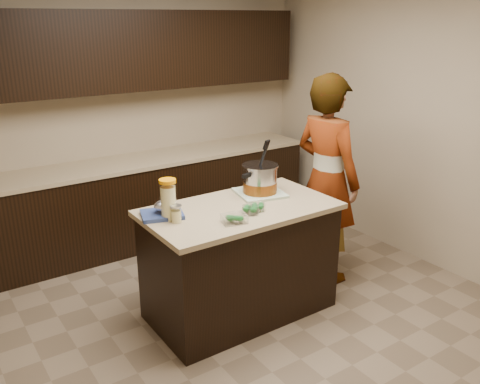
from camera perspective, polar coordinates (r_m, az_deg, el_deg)
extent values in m
plane|color=brown|center=(4.24, 0.00, -13.16)|extent=(4.00, 4.00, 0.00)
cube|color=tan|center=(5.43, -12.12, 9.02)|extent=(4.00, 0.04, 2.70)
cube|color=tan|center=(5.07, 19.19, 7.70)|extent=(0.04, 4.00, 2.70)
cube|color=black|center=(5.40, -10.22, -1.05)|extent=(3.60, 0.60, 0.86)
cube|color=tan|center=(5.26, -10.51, 3.56)|extent=(3.60, 0.63, 0.04)
cube|color=black|center=(5.20, -11.80, 15.28)|extent=(3.60, 0.35, 0.75)
cube|color=black|center=(4.02, 0.00, -7.97)|extent=(1.40, 0.75, 0.86)
cube|color=tan|center=(3.84, 0.00, -1.98)|extent=(1.46, 0.81, 0.04)
cube|color=#6B9061|center=(4.11, 2.24, -0.11)|extent=(0.43, 0.43, 0.02)
cylinder|color=#B7B7BC|center=(4.07, 2.26, 1.44)|extent=(0.33, 0.33, 0.21)
cylinder|color=brown|center=(4.09, 2.25, 0.60)|extent=(0.33, 0.33, 0.09)
cylinder|color=#B7B7BC|center=(4.04, 2.28, 2.98)|extent=(0.35, 0.35, 0.01)
cube|color=black|center=(3.93, 0.70, 1.83)|extent=(0.07, 0.05, 0.03)
cube|color=black|center=(4.18, 3.75, 2.85)|extent=(0.07, 0.05, 0.03)
cylinder|color=black|center=(4.00, 2.54, 3.72)|extent=(0.05, 0.12, 0.26)
cylinder|color=#D8CC84|center=(3.60, -8.03, -1.24)|extent=(0.11, 0.11, 0.24)
cylinder|color=white|center=(3.60, -8.04, -1.02)|extent=(0.13, 0.13, 0.27)
cylinder|color=orange|center=(3.55, -8.15, 1.19)|extent=(0.13, 0.13, 0.02)
cylinder|color=#D8CC84|center=(3.57, -7.17, -2.72)|extent=(0.08, 0.08, 0.09)
cylinder|color=white|center=(3.56, -7.18, -2.53)|extent=(0.09, 0.09, 0.11)
cylinder|color=silver|center=(3.54, -7.22, -1.53)|extent=(0.09, 0.09, 0.02)
cylinder|color=silver|center=(3.70, 1.17, -2.00)|extent=(0.16, 0.16, 0.06)
cylinder|color=silver|center=(3.76, 2.00, -1.69)|extent=(0.13, 0.13, 0.05)
cube|color=silver|center=(3.53, -0.67, -3.00)|extent=(0.19, 0.16, 0.06)
cube|color=navy|center=(3.69, -8.75, -2.50)|extent=(0.35, 0.31, 0.03)
ellipsoid|color=silver|center=(3.68, -8.52, -1.63)|extent=(0.15, 0.12, 0.08)
imported|color=gray|center=(4.49, 9.70, 1.39)|extent=(0.50, 0.71, 1.83)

